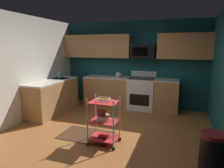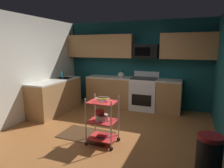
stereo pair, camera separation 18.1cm
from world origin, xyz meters
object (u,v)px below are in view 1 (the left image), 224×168
at_px(kettle, 118,75).
at_px(trash_can, 212,156).
at_px(rolling_cart, 104,121).
at_px(fruit_bowl, 104,99).
at_px(oven_range, 141,93).
at_px(microwave, 143,51).
at_px(dish_soap_bottle, 59,75).
at_px(mixing_bowl_small, 101,113).
at_px(mixing_bowl_large, 103,117).
at_px(book_stack, 104,136).

xyz_separation_m(kettle, trash_can, (2.26, -2.86, -0.67)).
relative_size(rolling_cart, fruit_bowl, 3.36).
distance_m(oven_range, microwave, 1.23).
height_order(oven_range, fruit_bowl, oven_range).
bearing_deg(fruit_bowl, dish_soap_bottle, 141.33).
distance_m(microwave, mixing_bowl_small, 2.79).
bearing_deg(oven_range, kettle, -179.69).
relative_size(microwave, kettle, 2.65).
relative_size(mixing_bowl_large, trash_can, 0.38).
xyz_separation_m(microwave, mixing_bowl_small, (-0.29, -2.55, -1.08)).
bearing_deg(trash_can, microwave, 117.43).
distance_m(rolling_cart, dish_soap_bottle, 2.65).
bearing_deg(mixing_bowl_large, fruit_bowl, 0.00).
height_order(rolling_cart, mixing_bowl_small, rolling_cart).
bearing_deg(mixing_bowl_large, mixing_bowl_small, -128.96).
xyz_separation_m(microwave, trash_can, (1.54, -2.97, -1.37)).
xyz_separation_m(book_stack, dish_soap_bottle, (-2.02, 1.62, 0.87)).
xyz_separation_m(oven_range, fruit_bowl, (-0.25, -2.42, 0.40)).
bearing_deg(oven_range, rolling_cart, -95.98).
relative_size(mixing_bowl_large, kettle, 0.95).
bearing_deg(book_stack, fruit_bowl, 116.57).
bearing_deg(microwave, rolling_cart, -95.73).
height_order(mixing_bowl_large, trash_can, trash_can).
relative_size(microwave, dish_soap_bottle, 3.50).
bearing_deg(rolling_cart, trash_can, -13.96).
distance_m(microwave, book_stack, 2.97).
bearing_deg(dish_soap_bottle, mixing_bowl_large, -38.90).
bearing_deg(oven_range, fruit_bowl, -95.98).
height_order(oven_range, microwave, microwave).
xyz_separation_m(rolling_cart, kettle, (-0.46, 2.41, 0.54)).
distance_m(kettle, dish_soap_bottle, 1.75).
distance_m(microwave, mixing_bowl_large, 2.80).
bearing_deg(trash_can, dish_soap_bottle, 151.59).
height_order(oven_range, kettle, kettle).
bearing_deg(trash_can, rolling_cart, 166.04).
relative_size(mixing_bowl_small, book_stack, 0.90).
bearing_deg(microwave, mixing_bowl_large, -96.11).
bearing_deg(mixing_bowl_small, kettle, 99.89).
relative_size(book_stack, dish_soap_bottle, 1.01).
distance_m(microwave, fruit_bowl, 2.67).
bearing_deg(trash_can, kettle, 128.30).
xyz_separation_m(mixing_bowl_small, dish_soap_bottle, (-1.98, 1.65, 0.40)).
height_order(oven_range, mixing_bowl_small, oven_range).
distance_m(oven_range, kettle, 0.89).
relative_size(mixing_bowl_small, dish_soap_bottle, 0.91).
distance_m(rolling_cart, mixing_bowl_large, 0.07).
xyz_separation_m(mixing_bowl_small, book_stack, (0.04, 0.03, -0.46)).
relative_size(rolling_cart, mixing_bowl_large, 3.63).
height_order(kettle, trash_can, kettle).
bearing_deg(oven_range, trash_can, -61.73).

